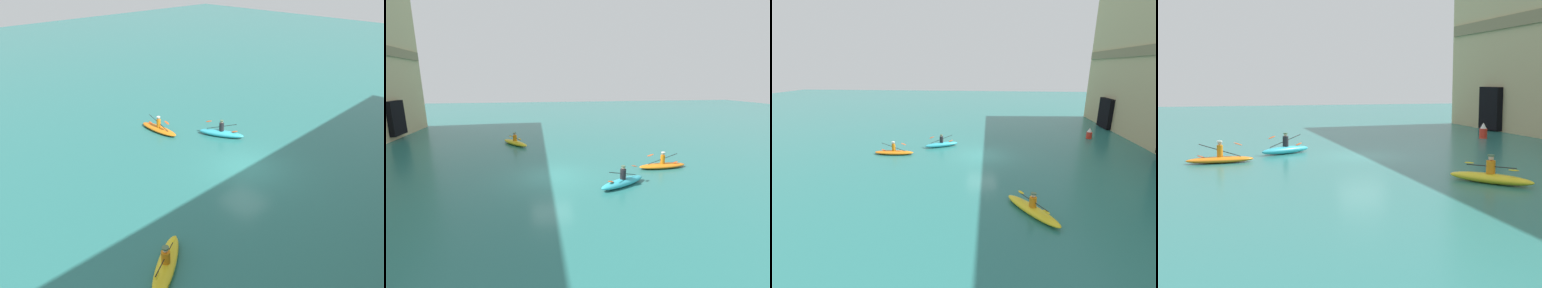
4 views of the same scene
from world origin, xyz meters
The scene contains 4 objects.
ground_plane centered at (0.00, 0.00, 0.00)m, with size 120.00×120.00×0.00m, color #28706B.
kayak_cyan centered at (-2.11, -3.81, 0.25)m, with size 2.01×3.07×1.17m.
kayak_orange centered at (0.39, -7.43, 0.20)m, with size 0.97×3.32×1.10m.
kayak_yellow centered at (8.62, 2.74, 0.24)m, with size 3.27×2.69×1.14m.
Camera 2 is at (-14.79, 0.81, 5.61)m, focal length 24.00 mm.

